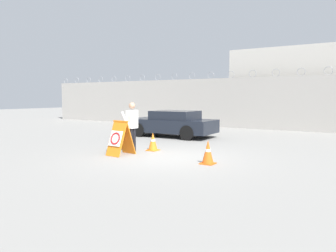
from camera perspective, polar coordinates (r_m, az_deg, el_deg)
The scene contains 8 objects.
ground_plane at distance 10.73m, azimuth -0.46°, elevation -5.48°, with size 90.00×90.00×0.00m, color gray.
perimeter_wall at distance 20.84m, azimuth 16.27°, elevation 3.86°, with size 36.00×0.30×3.64m.
building_block at distance 24.95m, azimuth 22.99°, elevation 5.98°, with size 8.64×7.21×5.08m.
barricade_sign at distance 11.19m, azimuth -8.41°, elevation -2.07°, with size 0.69×0.90×1.18m.
security_guard at distance 11.74m, azimuth -6.29°, elevation 0.28°, with size 0.38×0.64×1.77m.
traffic_cone_near at distance 9.70m, azimuth 6.97°, elevation -4.56°, with size 0.40×0.40×0.70m.
traffic_cone_mid at distance 12.05m, azimuth -2.65°, elevation -2.76°, with size 0.40×0.40×0.66m.
parked_car_front_coupe at distance 16.25m, azimuth 0.74°, elevation 0.44°, with size 4.39×2.07×1.29m.
Camera 1 is at (5.66, -8.90, 1.96)m, focal length 35.00 mm.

